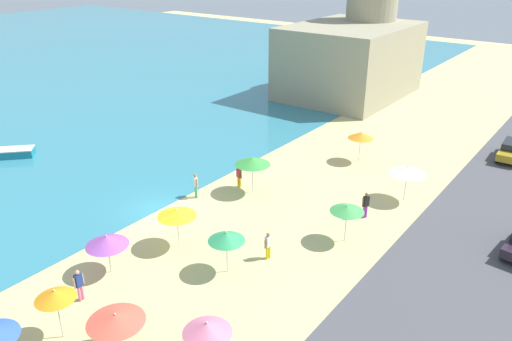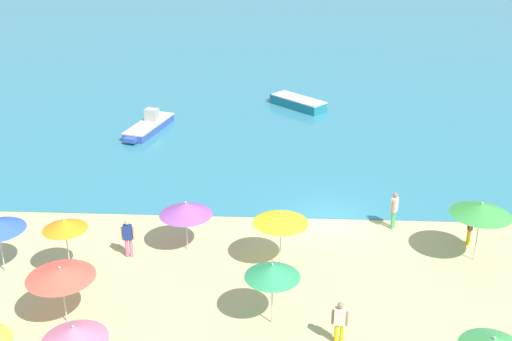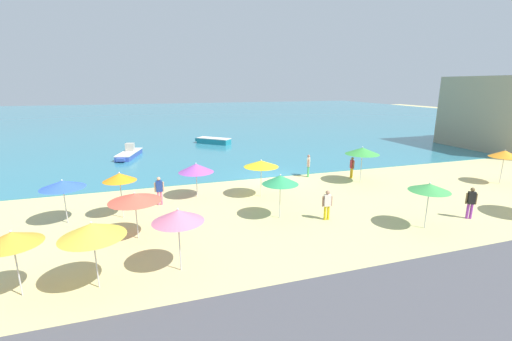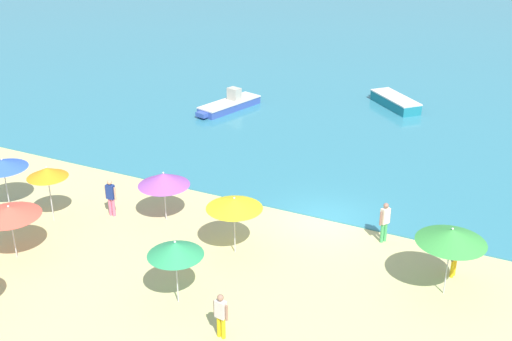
{
  "view_description": "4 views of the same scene",
  "coord_description": "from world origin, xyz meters",
  "px_view_note": "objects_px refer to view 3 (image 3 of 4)",
  "views": [
    {
      "loc": [
        -19.22,
        -22.44,
        15.81
      ],
      "look_at": [
        5.78,
        -3.61,
        1.75
      ],
      "focal_mm": 35.0,
      "sensor_mm": 36.0,
      "label": 1
    },
    {
      "loc": [
        -2.17,
        -26.75,
        14.2
      ],
      "look_at": [
        -3.6,
        2.42,
        1.36
      ],
      "focal_mm": 45.0,
      "sensor_mm": 36.0,
      "label": 2
    },
    {
      "loc": [
        -9.18,
        -24.2,
        7.1
      ],
      "look_at": [
        -1.97,
        -2.09,
        1.21
      ],
      "focal_mm": 24.0,
      "sensor_mm": 36.0,
      "label": 3
    },
    {
      "loc": [
        8.19,
        -23.59,
        13.48
      ],
      "look_at": [
        -3.3,
        -0.15,
        1.78
      ],
      "focal_mm": 45.0,
      "sensor_mm": 36.0,
      "label": 4
    }
  ],
  "objects_px": {
    "beach_umbrella_5": "(62,184)",
    "beach_umbrella_7": "(505,154)",
    "beach_umbrella_2": "(119,177)",
    "skiff_nearshore": "(213,141)",
    "beach_umbrella_0": "(135,197)",
    "beach_umbrella_1": "(430,187)",
    "beach_umbrella_3": "(92,230)",
    "beach_umbrella_11": "(178,216)",
    "beach_umbrella_12": "(261,164)",
    "bather_4": "(471,201)",
    "skiff_offshore": "(129,154)",
    "beach_umbrella_10": "(196,168)",
    "beach_umbrella_4": "(362,151)",
    "beach_umbrella_8": "(280,180)",
    "bather_3": "(327,203)",
    "bather_1": "(352,166)",
    "bather_2": "(308,164)",
    "beach_umbrella_6": "(12,238)",
    "bather_0": "(159,189)"
  },
  "relations": [
    {
      "from": "beach_umbrella_5",
      "to": "beach_umbrella_7",
      "type": "xyz_separation_m",
      "value": [
        28.77,
        -1.66,
        0.12
      ]
    },
    {
      "from": "beach_umbrella_2",
      "to": "skiff_nearshore",
      "type": "height_order",
      "value": "beach_umbrella_2"
    },
    {
      "from": "beach_umbrella_0",
      "to": "beach_umbrella_1",
      "type": "height_order",
      "value": "beach_umbrella_1"
    },
    {
      "from": "beach_umbrella_0",
      "to": "beach_umbrella_3",
      "type": "distance_m",
      "value": 4.06
    },
    {
      "from": "beach_umbrella_11",
      "to": "beach_umbrella_12",
      "type": "bearing_deg",
      "value": 52.23
    },
    {
      "from": "beach_umbrella_3",
      "to": "beach_umbrella_7",
      "type": "xyz_separation_m",
      "value": [
        26.52,
        5.3,
        0.01
      ]
    },
    {
      "from": "beach_umbrella_5",
      "to": "bather_4",
      "type": "xyz_separation_m",
      "value": [
        20.63,
        -6.11,
        -1.12
      ]
    },
    {
      "from": "beach_umbrella_12",
      "to": "skiff_offshore",
      "type": "bearing_deg",
      "value": 118.98
    },
    {
      "from": "beach_umbrella_2",
      "to": "beach_umbrella_12",
      "type": "xyz_separation_m",
      "value": [
        8.37,
        1.16,
        -0.12
      ]
    },
    {
      "from": "beach_umbrella_3",
      "to": "beach_umbrella_10",
      "type": "relative_size",
      "value": 1.11
    },
    {
      "from": "beach_umbrella_10",
      "to": "beach_umbrella_4",
      "type": "bearing_deg",
      "value": -1.35
    },
    {
      "from": "beach_umbrella_8",
      "to": "bather_3",
      "type": "xyz_separation_m",
      "value": [
        2.3,
        -1.02,
        -1.24
      ]
    },
    {
      "from": "beach_umbrella_2",
      "to": "beach_umbrella_10",
      "type": "bearing_deg",
      "value": 27.1
    },
    {
      "from": "beach_umbrella_4",
      "to": "bather_1",
      "type": "xyz_separation_m",
      "value": [
        0.07,
        1.28,
        -1.45
      ]
    },
    {
      "from": "beach_umbrella_4",
      "to": "beach_umbrella_12",
      "type": "height_order",
      "value": "beach_umbrella_4"
    },
    {
      "from": "beach_umbrella_4",
      "to": "beach_umbrella_10",
      "type": "relative_size",
      "value": 1.18
    },
    {
      "from": "bather_3",
      "to": "beach_umbrella_2",
      "type": "bearing_deg",
      "value": 160.44
    },
    {
      "from": "bather_4",
      "to": "beach_umbrella_7",
      "type": "bearing_deg",
      "value": 28.65
    },
    {
      "from": "beach_umbrella_4",
      "to": "beach_umbrella_10",
      "type": "height_order",
      "value": "beach_umbrella_4"
    },
    {
      "from": "bather_1",
      "to": "bather_2",
      "type": "height_order",
      "value": "bather_2"
    },
    {
      "from": "beach_umbrella_2",
      "to": "beach_umbrella_7",
      "type": "distance_m",
      "value": 26.05
    },
    {
      "from": "beach_umbrella_3",
      "to": "beach_umbrella_5",
      "type": "distance_m",
      "value": 7.32
    },
    {
      "from": "beach_umbrella_2",
      "to": "beach_umbrella_8",
      "type": "distance_m",
      "value": 8.57
    },
    {
      "from": "beach_umbrella_0",
      "to": "bather_2",
      "type": "bearing_deg",
      "value": 30.79
    },
    {
      "from": "bather_1",
      "to": "skiff_offshore",
      "type": "height_order",
      "value": "bather_1"
    },
    {
      "from": "beach_umbrella_7",
      "to": "skiff_nearshore",
      "type": "bearing_deg",
      "value": 125.51
    },
    {
      "from": "beach_umbrella_0",
      "to": "bather_4",
      "type": "height_order",
      "value": "beach_umbrella_0"
    },
    {
      "from": "beach_umbrella_6",
      "to": "beach_umbrella_1",
      "type": "bearing_deg",
      "value": 0.9
    },
    {
      "from": "beach_umbrella_4",
      "to": "skiff_nearshore",
      "type": "relative_size",
      "value": 0.67
    },
    {
      "from": "beach_umbrella_0",
      "to": "bather_1",
      "type": "distance_m",
      "value": 16.94
    },
    {
      "from": "beach_umbrella_5",
      "to": "beach_umbrella_2",
      "type": "bearing_deg",
      "value": -3.12
    },
    {
      "from": "beach_umbrella_1",
      "to": "bather_0",
      "type": "xyz_separation_m",
      "value": [
        -12.59,
        7.74,
        -1.18
      ]
    },
    {
      "from": "beach_umbrella_11",
      "to": "skiff_nearshore",
      "type": "bearing_deg",
      "value": 76.37
    },
    {
      "from": "beach_umbrella_3",
      "to": "beach_umbrella_6",
      "type": "relative_size",
      "value": 1.04
    },
    {
      "from": "beach_umbrella_3",
      "to": "beach_umbrella_7",
      "type": "relative_size",
      "value": 1.0
    },
    {
      "from": "beach_umbrella_11",
      "to": "skiff_offshore",
      "type": "xyz_separation_m",
      "value": [
        -2.62,
        23.15,
        -1.89
      ]
    },
    {
      "from": "bather_1",
      "to": "beach_umbrella_8",
      "type": "bearing_deg",
      "value": -144.78
    },
    {
      "from": "beach_umbrella_3",
      "to": "bather_4",
      "type": "bearing_deg",
      "value": 2.65
    },
    {
      "from": "skiff_nearshore",
      "to": "skiff_offshore",
      "type": "xyz_separation_m",
      "value": [
        -9.51,
        -5.26,
        -0.02
      ]
    },
    {
      "from": "beach_umbrella_6",
      "to": "skiff_offshore",
      "type": "distance_m",
      "value": 23.38
    },
    {
      "from": "beach_umbrella_0",
      "to": "bather_0",
      "type": "xyz_separation_m",
      "value": [
        1.23,
        4.48,
        -1.05
      ]
    },
    {
      "from": "beach_umbrella_11",
      "to": "bather_2",
      "type": "distance_m",
      "value": 15.7
    },
    {
      "from": "beach_umbrella_3",
      "to": "beach_umbrella_12",
      "type": "xyz_separation_m",
      "value": [
        8.88,
        7.97,
        -0.05
      ]
    },
    {
      "from": "beach_umbrella_0",
      "to": "beach_umbrella_7",
      "type": "height_order",
      "value": "beach_umbrella_7"
    },
    {
      "from": "beach_umbrella_7",
      "to": "beach_umbrella_8",
      "type": "height_order",
      "value": "beach_umbrella_7"
    },
    {
      "from": "bather_4",
      "to": "skiff_nearshore",
      "type": "height_order",
      "value": "bather_4"
    },
    {
      "from": "bather_4",
      "to": "bather_1",
      "type": "bearing_deg",
      "value": 98.36
    },
    {
      "from": "beach_umbrella_1",
      "to": "beach_umbrella_12",
      "type": "distance_m",
      "value": 9.69
    },
    {
      "from": "beach_umbrella_2",
      "to": "beach_umbrella_10",
      "type": "relative_size",
      "value": 1.13
    },
    {
      "from": "beach_umbrella_7",
      "to": "skiff_offshore",
      "type": "relative_size",
      "value": 0.5
    }
  ]
}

